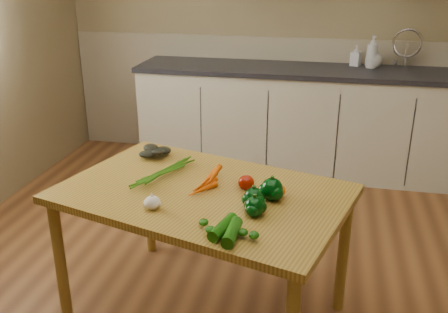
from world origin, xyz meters
The scene contains 17 objects.
room centered at (0.00, 0.17, 1.25)m, with size 4.04×5.04×2.64m.
counter_run centered at (0.21, 2.19, 0.46)m, with size 2.84×0.64×1.14m.
table centered at (-0.16, 0.11, 0.63)m, with size 1.51×1.19×0.71m.
soap_bottle_a centered at (0.71, 2.30, 1.03)m, with size 0.10×0.10×0.26m, color silver.
soap_bottle_b centered at (0.59, 2.36, 0.98)m, with size 0.08×0.08×0.17m, color silver.
soap_bottle_c centered at (0.73, 2.32, 0.99)m, with size 0.14×0.14×0.18m, color silver.
carrot_bunch centered at (-0.22, 0.18, 0.75)m, with size 0.25×0.19×0.07m, color #EE5B05, non-canonical shape.
leafy_greens centered at (-0.53, 0.47, 0.76)m, with size 0.19×0.17×0.09m, color black, non-canonical shape.
garlic_bulb centered at (-0.33, -0.12, 0.74)m, with size 0.07×0.07×0.06m, color white.
pepper_a centered at (0.10, -0.01, 0.76)m, with size 0.09×0.09×0.09m, color #023107.
pepper_b centered at (0.17, 0.08, 0.76)m, with size 0.10×0.10×0.10m, color #023107.
pepper_c centered at (0.12, -0.09, 0.76)m, with size 0.09×0.09×0.09m, color #023107.
tomato_a centered at (0.04, 0.16, 0.75)m, with size 0.08×0.08×0.07m, color #901102.
tomato_b centered at (0.15, 0.19, 0.74)m, with size 0.06×0.06×0.06m, color #DA5B05.
tomato_c centered at (0.20, 0.12, 0.74)m, with size 0.06×0.06×0.06m, color #DA5B05.
zucchini_a centered at (0.06, -0.30, 0.74)m, with size 0.05×0.05×0.17m, color #0F4507.
zucchini_b centered at (0.02, -0.26, 0.74)m, with size 0.05×0.05×0.18m, color #0F4507.
Camera 1 is at (0.39, -1.97, 1.73)m, focal length 40.00 mm.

